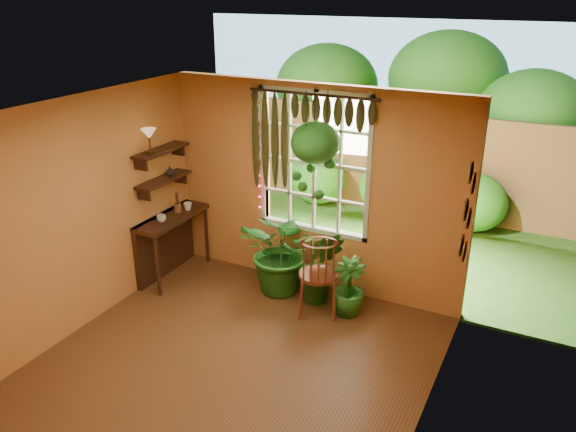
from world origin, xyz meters
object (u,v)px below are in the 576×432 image
Objects in this scene: windsor_chair at (318,286)px; potted_plant_mid at (321,266)px; potted_plant_left at (283,251)px; hanging_basket at (315,150)px; counter_ledge at (167,237)px.

potted_plant_mid is at bearing 83.62° from windsor_chair.
hanging_basket is at bearing 2.77° from potted_plant_left.
potted_plant_left is at bearing 177.66° from potted_plant_mid.
hanging_basket reaches higher than potted_plant_mid.
potted_plant_mid is 1.49m from hanging_basket.
potted_plant_left is 0.91× the size of hanging_basket.
windsor_chair is 1.27× the size of potted_plant_mid.
potted_plant_left is 0.55m from potted_plant_mid.
potted_plant_left is 1.47m from hanging_basket.
hanging_basket is at bearing 161.34° from potted_plant_mid.
counter_ledge is 0.93× the size of windsor_chair.
windsor_chair is at bearing -73.01° from potted_plant_mid.
hanging_basket is at bearing 8.31° from counter_ledge.
windsor_chair is 1.11× the size of potted_plant_left.
hanging_basket reaches higher than potted_plant_left.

